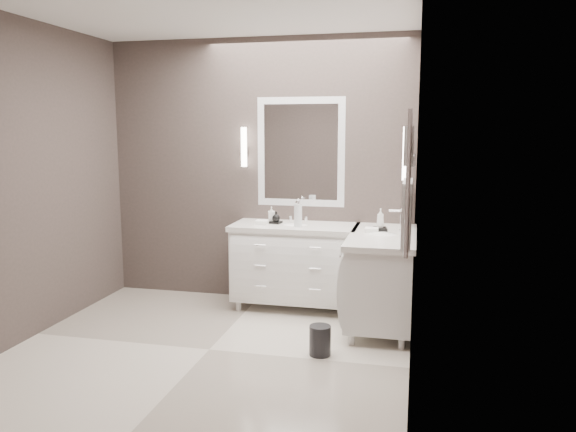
% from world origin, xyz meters
% --- Properties ---
extents(floor, '(3.20, 3.00, 0.01)m').
position_xyz_m(floor, '(0.00, 0.00, -0.01)').
color(floor, silver).
rests_on(floor, ground).
extents(ceiling, '(3.20, 3.00, 0.01)m').
position_xyz_m(ceiling, '(0.00, 0.00, 2.71)').
color(ceiling, white).
rests_on(ceiling, wall_back).
extents(wall_back, '(3.20, 0.01, 2.70)m').
position_xyz_m(wall_back, '(0.00, 1.50, 1.35)').
color(wall_back, '#413734').
rests_on(wall_back, floor).
extents(wall_front, '(3.20, 0.01, 2.70)m').
position_xyz_m(wall_front, '(0.00, -1.50, 1.35)').
color(wall_front, '#413734').
rests_on(wall_front, floor).
extents(wall_left, '(0.01, 3.00, 2.70)m').
position_xyz_m(wall_left, '(-1.60, 0.00, 1.35)').
color(wall_left, '#413734').
rests_on(wall_left, floor).
extents(wall_right, '(0.01, 3.00, 2.70)m').
position_xyz_m(wall_right, '(1.60, 0.00, 1.35)').
color(wall_right, '#413734').
rests_on(wall_right, floor).
extents(vanity_back, '(1.24, 0.59, 0.97)m').
position_xyz_m(vanity_back, '(0.45, 1.23, 0.49)').
color(vanity_back, white).
rests_on(vanity_back, floor).
extents(vanity_right, '(0.59, 1.24, 0.97)m').
position_xyz_m(vanity_right, '(1.33, 0.90, 0.49)').
color(vanity_right, white).
rests_on(vanity_right, floor).
extents(mirror_back, '(0.90, 0.02, 1.10)m').
position_xyz_m(mirror_back, '(0.45, 1.49, 1.55)').
color(mirror_back, white).
rests_on(mirror_back, wall_back).
extents(mirror_right, '(0.02, 0.90, 1.10)m').
position_xyz_m(mirror_right, '(1.59, 0.80, 1.55)').
color(mirror_right, white).
rests_on(mirror_right, wall_right).
extents(sconce_back, '(0.06, 0.06, 0.40)m').
position_xyz_m(sconce_back, '(-0.13, 1.43, 1.59)').
color(sconce_back, white).
rests_on(sconce_back, wall_back).
extents(sconce_right, '(0.06, 0.06, 0.40)m').
position_xyz_m(sconce_right, '(1.53, 0.22, 1.59)').
color(sconce_right, white).
rests_on(sconce_right, wall_right).
extents(towel_bar_corner, '(0.03, 0.22, 0.30)m').
position_xyz_m(towel_bar_corner, '(1.54, 1.36, 1.12)').
color(towel_bar_corner, white).
rests_on(towel_bar_corner, wall_right).
extents(towel_ladder, '(0.06, 0.58, 0.90)m').
position_xyz_m(towel_ladder, '(1.55, -0.40, 1.39)').
color(towel_ladder, white).
rests_on(towel_ladder, wall_right).
extents(waste_bin, '(0.19, 0.19, 0.24)m').
position_xyz_m(waste_bin, '(0.90, 0.10, 0.12)').
color(waste_bin, black).
rests_on(waste_bin, floor).
extents(amenity_tray_back, '(0.16, 0.13, 0.02)m').
position_xyz_m(amenity_tray_back, '(0.23, 1.25, 0.86)').
color(amenity_tray_back, black).
rests_on(amenity_tray_back, vanity_back).
extents(amenity_tray_right, '(0.14, 0.18, 0.02)m').
position_xyz_m(amenity_tray_right, '(1.29, 1.10, 0.86)').
color(amenity_tray_right, black).
rests_on(amenity_tray_right, vanity_right).
extents(water_bottle, '(0.08, 0.08, 0.22)m').
position_xyz_m(water_bottle, '(0.51, 1.11, 0.96)').
color(water_bottle, silver).
rests_on(water_bottle, vanity_back).
extents(soap_bottle_a, '(0.08, 0.08, 0.14)m').
position_xyz_m(soap_bottle_a, '(0.20, 1.27, 0.94)').
color(soap_bottle_a, white).
rests_on(soap_bottle_a, amenity_tray_back).
extents(soap_bottle_b, '(0.10, 0.10, 0.10)m').
position_xyz_m(soap_bottle_b, '(0.26, 1.22, 0.92)').
color(soap_bottle_b, black).
rests_on(soap_bottle_b, amenity_tray_back).
extents(soap_bottle_c, '(0.08, 0.08, 0.18)m').
position_xyz_m(soap_bottle_c, '(1.29, 1.10, 0.96)').
color(soap_bottle_c, white).
rests_on(soap_bottle_c, amenity_tray_right).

